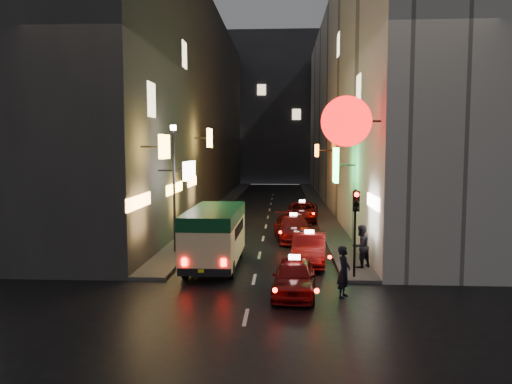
% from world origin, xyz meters
% --- Properties ---
extents(ground, '(120.00, 120.00, 0.00)m').
position_xyz_m(ground, '(0.00, 0.00, 0.00)').
color(ground, black).
rests_on(ground, ground).
extents(building_left, '(7.63, 52.02, 18.00)m').
position_xyz_m(building_left, '(-8.00, 33.99, 9.00)').
color(building_left, '#383533').
rests_on(building_left, ground).
extents(building_right, '(8.36, 52.00, 18.00)m').
position_xyz_m(building_right, '(8.00, 33.99, 9.00)').
color(building_right, '#BBB4AB').
rests_on(building_right, ground).
extents(building_far, '(30.00, 10.00, 22.00)m').
position_xyz_m(building_far, '(0.00, 66.00, 11.00)').
color(building_far, '#36363B').
rests_on(building_far, ground).
extents(sidewalk_left, '(1.50, 52.00, 0.15)m').
position_xyz_m(sidewalk_left, '(-4.25, 34.00, 0.07)').
color(sidewalk_left, '#464341').
rests_on(sidewalk_left, ground).
extents(sidewalk_right, '(1.50, 52.00, 0.15)m').
position_xyz_m(sidewalk_right, '(4.25, 34.00, 0.07)').
color(sidewalk_right, '#464341').
rests_on(sidewalk_right, ground).
extents(minibus, '(2.19, 6.10, 2.62)m').
position_xyz_m(minibus, '(-1.85, 10.44, 1.65)').
color(minibus, beige).
rests_on(minibus, ground).
extents(taxi_near, '(2.21, 4.81, 1.66)m').
position_xyz_m(taxi_near, '(1.56, 6.52, 0.75)').
color(taxi_near, '#6A0B0C').
rests_on(taxi_near, ground).
extents(taxi_second, '(2.49, 5.26, 1.79)m').
position_xyz_m(taxi_second, '(2.34, 11.33, 0.81)').
color(taxi_second, '#6A0B0C').
rests_on(taxi_second, ground).
extents(taxi_third, '(2.64, 5.35, 1.81)m').
position_xyz_m(taxi_third, '(1.74, 17.15, 0.82)').
color(taxi_third, '#6A0B0C').
rests_on(taxi_third, ground).
extents(taxi_far, '(2.43, 5.04, 1.72)m').
position_xyz_m(taxi_far, '(2.53, 24.99, 0.78)').
color(taxi_far, '#6A0B0C').
rests_on(taxi_far, ground).
extents(pedestrian_crossing, '(0.67, 0.80, 2.08)m').
position_xyz_m(pedestrian_crossing, '(3.30, 6.28, 1.04)').
color(pedestrian_crossing, black).
rests_on(pedestrian_crossing, ground).
extents(pedestrian_sidewalk, '(0.92, 0.87, 2.09)m').
position_xyz_m(pedestrian_sidewalk, '(4.49, 10.16, 1.19)').
color(pedestrian_sidewalk, black).
rests_on(pedestrian_sidewalk, sidewalk_right).
extents(traffic_light, '(0.26, 0.43, 3.50)m').
position_xyz_m(traffic_light, '(4.00, 8.47, 2.69)').
color(traffic_light, black).
rests_on(traffic_light, sidewalk_right).
extents(lamp_post, '(0.28, 0.28, 6.22)m').
position_xyz_m(lamp_post, '(-4.20, 13.00, 3.72)').
color(lamp_post, black).
rests_on(lamp_post, sidewalk_left).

